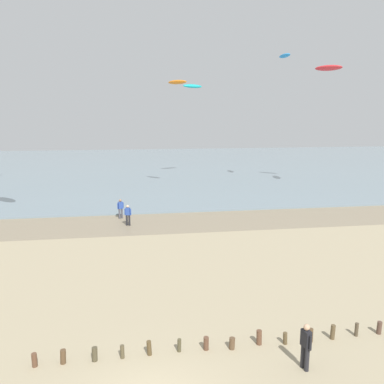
{
  "coord_description": "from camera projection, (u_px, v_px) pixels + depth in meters",
  "views": [
    {
      "loc": [
        -0.26,
        -10.21,
        8.75
      ],
      "look_at": [
        2.98,
        11.07,
        4.58
      ],
      "focal_mm": 36.74,
      "sensor_mm": 36.0,
      "label": 1
    }
  ],
  "objects": [
    {
      "name": "wet_sand_strip",
      "position": [
        138.0,
        224.0,
        32.36
      ],
      "size": [
        120.0,
        6.45,
        0.01
      ],
      "primitive_type": "cube",
      "color": "gray",
      "rests_on": "ground"
    },
    {
      "name": "sea",
      "position": [
        134.0,
        166.0,
        69.45
      ],
      "size": [
        160.0,
        70.0,
        0.1
      ],
      "primitive_type": "cube",
      "color": "gray",
      "rests_on": "ground"
    },
    {
      "name": "groyne_near",
      "position": [
        242.0,
        341.0,
        15.09
      ],
      "size": [
        15.7,
        0.37,
        0.61
      ],
      "color": "brown",
      "rests_on": "ground"
    },
    {
      "name": "person_nearest_camera",
      "position": [
        306.0,
        345.0,
        13.65
      ],
      "size": [
        0.3,
        0.55,
        1.71
      ],
      "color": "#232328",
      "rests_on": "ground"
    },
    {
      "name": "person_mid_beach",
      "position": [
        128.0,
        215.0,
        31.75
      ],
      "size": [
        0.54,
        0.32,
        1.71
      ],
      "color": "#232328",
      "rests_on": "ground"
    },
    {
      "name": "person_by_waterline",
      "position": [
        121.0,
        208.0,
        33.94
      ],
      "size": [
        0.54,
        0.33,
        1.71
      ],
      "color": "#4C4C56",
      "rests_on": "ground"
    },
    {
      "name": "kite_aloft_4",
      "position": [
        329.0,
        68.0,
        46.66
      ],
      "size": [
        3.16,
        3.0,
        0.87
      ],
      "primitive_type": "ellipsoid",
      "rotation": [
        0.4,
        0.0,
        2.41
      ],
      "color": "red"
    },
    {
      "name": "kite_aloft_6",
      "position": [
        285.0,
        56.0,
        46.86
      ],
      "size": [
        0.9,
        2.7,
        0.43
      ],
      "primitive_type": "ellipsoid",
      "rotation": [
        0.01,
        0.0,
        1.58
      ],
      "color": "#2384D1"
    },
    {
      "name": "kite_aloft_7",
      "position": [
        193.0,
        86.0,
        53.71
      ],
      "size": [
        3.25,
        2.35,
        0.69
      ],
      "primitive_type": "ellipsoid",
      "rotation": [
        0.21,
        0.0,
        0.47
      ],
      "color": "#19B2B7"
    },
    {
      "name": "kite_aloft_8",
      "position": [
        177.0,
        82.0,
        44.11
      ],
      "size": [
        2.44,
        2.59,
        0.57
      ],
      "primitive_type": "ellipsoid",
      "rotation": [
        -0.19,
        0.0,
        5.44
      ],
      "color": "orange"
    }
  ]
}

